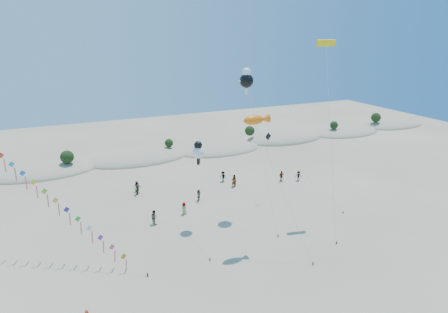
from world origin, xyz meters
TOP-DOWN VIEW (x-y plane):
  - dune_ridge at (1.06, 45.14)m, footprint 145.30×11.49m
  - fish_kite at (5.92, 11.44)m, footprint 4.63×7.30m
  - cartoon_kite_low at (1.80, 17.56)m, footprint 2.64×8.78m
  - cartoon_kite_high at (8.80, 19.37)m, footprint 2.00×9.54m
  - parafoil_kite at (16.63, 14.90)m, footprint 4.08×8.73m
  - dark_kite at (14.53, 18.69)m, footprint 7.07×8.64m
  - beachgoers at (5.60, 25.43)m, footprint 25.34×11.54m

SIDE VIEW (x-z plane):
  - dune_ridge at x=1.06m, z-range -2.67..2.90m
  - beachgoers at x=5.60m, z-range -0.07..1.75m
  - dark_kite at x=14.53m, z-range 2.00..11.43m
  - cartoon_kite_low at x=1.80m, z-range 4.00..14.33m
  - fish_kite at x=5.92m, z-range 6.56..20.77m
  - cartoon_kite_high at x=8.80m, z-range 7.69..25.83m
  - parafoil_kite at x=16.63m, z-range 9.84..31.18m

